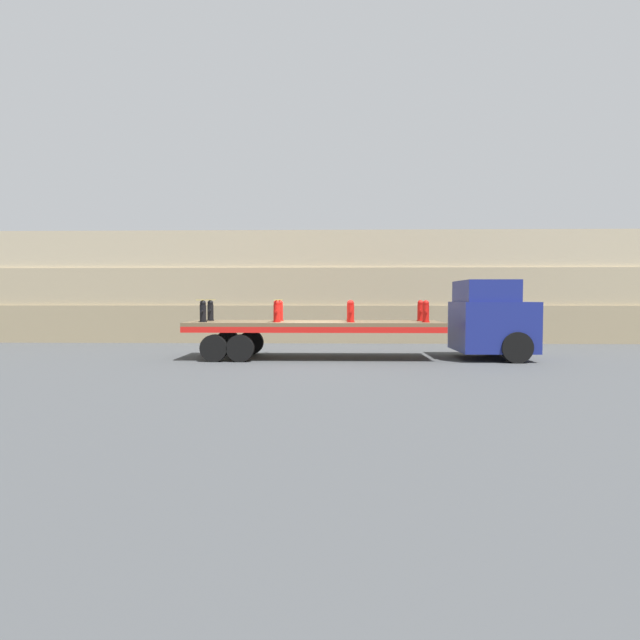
{
  "coord_description": "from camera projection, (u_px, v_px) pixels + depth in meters",
  "views": [
    {
      "loc": [
        0.68,
        -17.81,
        2.14
      ],
      "look_at": [
        0.2,
        0.0,
        1.37
      ],
      "focal_mm": 28.0,
      "sensor_mm": 36.0,
      "label": 1
    }
  ],
  "objects": [
    {
      "name": "ground_plane",
      "position": [
        314.0,
        358.0,
        17.89
      ],
      "size": [
        120.0,
        120.0,
        0.0
      ],
      "primitive_type": "plane",
      "color": "#3F4244"
    },
    {
      "name": "cargo_strap_middle",
      "position": [
        278.0,
        300.0,
        17.84
      ],
      "size": [
        0.05,
        2.62,
        0.01
      ],
      "color": "yellow",
      "rests_on": "fire_hydrant_red_near_1"
    },
    {
      "name": "rock_cliff",
      "position": [
        320.0,
        287.0,
        25.29
      ],
      "size": [
        60.0,
        3.3,
        5.42
      ],
      "color": "gray",
      "rests_on": "ground_plane"
    },
    {
      "name": "fire_hydrant_red_near_2",
      "position": [
        351.0,
        312.0,
        17.26
      ],
      "size": [
        0.28,
        0.46,
        0.76
      ],
      "color": "red",
      "rests_on": "flatbed_trailer"
    },
    {
      "name": "cargo_strap_rear",
      "position": [
        207.0,
        300.0,
        17.91
      ],
      "size": [
        0.05,
        2.62,
        0.01
      ],
      "color": "yellow",
      "rests_on": "fire_hydrant_black_near_0"
    },
    {
      "name": "fire_hydrant_red_far_1",
      "position": [
        280.0,
        311.0,
        18.39
      ],
      "size": [
        0.28,
        0.46,
        0.76
      ],
      "color": "red",
      "rests_on": "flatbed_trailer"
    },
    {
      "name": "fire_hydrant_red_near_3",
      "position": [
        426.0,
        312.0,
        17.19
      ],
      "size": [
        0.28,
        0.46,
        0.76
      ],
      "color": "red",
      "rests_on": "flatbed_trailer"
    },
    {
      "name": "fire_hydrant_black_far_0",
      "position": [
        210.0,
        311.0,
        18.46
      ],
      "size": [
        0.28,
        0.46,
        0.76
      ],
      "color": "black",
      "rests_on": "flatbed_trailer"
    },
    {
      "name": "fire_hydrant_black_near_0",
      "position": [
        203.0,
        311.0,
        17.39
      ],
      "size": [
        0.28,
        0.46,
        0.76
      ],
      "color": "black",
      "rests_on": "flatbed_trailer"
    },
    {
      "name": "truck_cab",
      "position": [
        494.0,
        319.0,
        17.66
      ],
      "size": [
        2.53,
        2.7,
        2.77
      ],
      "color": "navy",
      "rests_on": "ground_plane"
    },
    {
      "name": "fire_hydrant_red_near_1",
      "position": [
        277.0,
        311.0,
        17.32
      ],
      "size": [
        0.28,
        0.46,
        0.76
      ],
      "color": "red",
      "rests_on": "flatbed_trailer"
    },
    {
      "name": "fire_hydrant_red_far_3",
      "position": [
        420.0,
        311.0,
        18.25
      ],
      "size": [
        0.28,
        0.46,
        0.76
      ],
      "color": "red",
      "rests_on": "flatbed_trailer"
    },
    {
      "name": "fire_hydrant_red_far_2",
      "position": [
        350.0,
        311.0,
        18.32
      ],
      "size": [
        0.28,
        0.46,
        0.76
      ],
      "color": "red",
      "rests_on": "flatbed_trailer"
    },
    {
      "name": "flatbed_trailer",
      "position": [
        294.0,
        329.0,
        17.87
      ],
      "size": [
        8.95,
        2.53,
        1.32
      ],
      "color": "brown",
      "rests_on": "ground_plane"
    }
  ]
}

